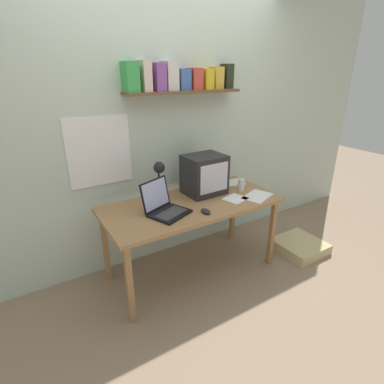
{
  "coord_description": "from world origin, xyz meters",
  "views": [
    {
      "loc": [
        -1.26,
        -2.05,
        1.8
      ],
      "look_at": [
        0.0,
        0.0,
        0.82
      ],
      "focal_mm": 28.0,
      "sensor_mm": 36.0,
      "label": 1
    }
  ],
  "objects_px": {
    "laptop": "(163,205)",
    "loose_paper_near_monitor": "(235,199)",
    "loose_paper_near_laptop": "(231,182)",
    "floor_cushion": "(300,246)",
    "crt_monitor": "(204,175)",
    "computer_mouse": "(206,211)",
    "juice_glass": "(241,185)",
    "corner_desk": "(192,209)",
    "open_notebook": "(257,196)",
    "desk_lamp": "(159,174)"
  },
  "relations": [
    {
      "from": "laptop",
      "to": "loose_paper_near_monitor",
      "type": "height_order",
      "value": "laptop"
    },
    {
      "from": "loose_paper_near_laptop",
      "to": "floor_cushion",
      "type": "relative_size",
      "value": 0.65
    },
    {
      "from": "crt_monitor",
      "to": "computer_mouse",
      "type": "xyz_separation_m",
      "value": [
        -0.23,
        -0.37,
        -0.17
      ]
    },
    {
      "from": "loose_paper_near_monitor",
      "to": "juice_glass",
      "type": "bearing_deg",
      "value": 36.72
    },
    {
      "from": "laptop",
      "to": "floor_cushion",
      "type": "height_order",
      "value": "laptop"
    },
    {
      "from": "crt_monitor",
      "to": "laptop",
      "type": "bearing_deg",
      "value": -163.02
    },
    {
      "from": "laptop",
      "to": "computer_mouse",
      "type": "xyz_separation_m",
      "value": [
        0.29,
        -0.19,
        -0.05
      ]
    },
    {
      "from": "corner_desk",
      "to": "open_notebook",
      "type": "distance_m",
      "value": 0.63
    },
    {
      "from": "desk_lamp",
      "to": "open_notebook",
      "type": "relative_size",
      "value": 1.07
    },
    {
      "from": "crt_monitor",
      "to": "loose_paper_near_laptop",
      "type": "distance_m",
      "value": 0.44
    },
    {
      "from": "crt_monitor",
      "to": "desk_lamp",
      "type": "relative_size",
      "value": 1.02
    },
    {
      "from": "crt_monitor",
      "to": "laptop",
      "type": "height_order",
      "value": "crt_monitor"
    },
    {
      "from": "crt_monitor",
      "to": "computer_mouse",
      "type": "bearing_deg",
      "value": -124.01
    },
    {
      "from": "laptop",
      "to": "loose_paper_near_laptop",
      "type": "relative_size",
      "value": 1.29
    },
    {
      "from": "crt_monitor",
      "to": "floor_cushion",
      "type": "bearing_deg",
      "value": -27.0
    },
    {
      "from": "loose_paper_near_laptop",
      "to": "corner_desk",
      "type": "bearing_deg",
      "value": -160.65
    },
    {
      "from": "juice_glass",
      "to": "computer_mouse",
      "type": "distance_m",
      "value": 0.62
    },
    {
      "from": "open_notebook",
      "to": "floor_cushion",
      "type": "distance_m",
      "value": 0.89
    },
    {
      "from": "desk_lamp",
      "to": "laptop",
      "type": "bearing_deg",
      "value": -90.96
    },
    {
      "from": "laptop",
      "to": "floor_cushion",
      "type": "relative_size",
      "value": 0.84
    },
    {
      "from": "loose_paper_near_monitor",
      "to": "floor_cushion",
      "type": "distance_m",
      "value": 1.05
    },
    {
      "from": "desk_lamp",
      "to": "loose_paper_near_laptop",
      "type": "height_order",
      "value": "desk_lamp"
    },
    {
      "from": "juice_glass",
      "to": "open_notebook",
      "type": "relative_size",
      "value": 0.33
    },
    {
      "from": "loose_paper_near_laptop",
      "to": "computer_mouse",
      "type": "bearing_deg",
      "value": -144.17
    },
    {
      "from": "floor_cushion",
      "to": "desk_lamp",
      "type": "bearing_deg",
      "value": 160.94
    },
    {
      "from": "crt_monitor",
      "to": "open_notebook",
      "type": "bearing_deg",
      "value": -43.54
    },
    {
      "from": "loose_paper_near_monitor",
      "to": "desk_lamp",
      "type": "bearing_deg",
      "value": 153.19
    },
    {
      "from": "crt_monitor",
      "to": "juice_glass",
      "type": "height_order",
      "value": "crt_monitor"
    },
    {
      "from": "desk_lamp",
      "to": "open_notebook",
      "type": "bearing_deg",
      "value": -5.75
    },
    {
      "from": "open_notebook",
      "to": "desk_lamp",
      "type": "bearing_deg",
      "value": 155.72
    },
    {
      "from": "crt_monitor",
      "to": "open_notebook",
      "type": "distance_m",
      "value": 0.53
    },
    {
      "from": "computer_mouse",
      "to": "open_notebook",
      "type": "relative_size",
      "value": 0.32
    },
    {
      "from": "floor_cushion",
      "to": "computer_mouse",
      "type": "bearing_deg",
      "value": 176.37
    },
    {
      "from": "corner_desk",
      "to": "open_notebook",
      "type": "bearing_deg",
      "value": -18.63
    },
    {
      "from": "corner_desk",
      "to": "laptop",
      "type": "relative_size",
      "value": 4.01
    },
    {
      "from": "desk_lamp",
      "to": "computer_mouse",
      "type": "height_order",
      "value": "desk_lamp"
    },
    {
      "from": "computer_mouse",
      "to": "loose_paper_near_monitor",
      "type": "relative_size",
      "value": 0.48
    },
    {
      "from": "computer_mouse",
      "to": "loose_paper_near_laptop",
      "type": "distance_m",
      "value": 0.77
    },
    {
      "from": "crt_monitor",
      "to": "loose_paper_near_laptop",
      "type": "bearing_deg",
      "value": 9.87
    },
    {
      "from": "crt_monitor",
      "to": "laptop",
      "type": "relative_size",
      "value": 0.96
    },
    {
      "from": "loose_paper_near_laptop",
      "to": "floor_cushion",
      "type": "height_order",
      "value": "loose_paper_near_laptop"
    },
    {
      "from": "crt_monitor",
      "to": "loose_paper_near_laptop",
      "type": "relative_size",
      "value": 1.23
    },
    {
      "from": "computer_mouse",
      "to": "floor_cushion",
      "type": "relative_size",
      "value": 0.24
    },
    {
      "from": "laptop",
      "to": "open_notebook",
      "type": "bearing_deg",
      "value": -31.83
    },
    {
      "from": "open_notebook",
      "to": "loose_paper_near_laptop",
      "type": "height_order",
      "value": "same"
    },
    {
      "from": "corner_desk",
      "to": "loose_paper_near_monitor",
      "type": "relative_size",
      "value": 6.76
    },
    {
      "from": "desk_lamp",
      "to": "open_notebook",
      "type": "distance_m",
      "value": 0.93
    },
    {
      "from": "computer_mouse",
      "to": "loose_paper_near_monitor",
      "type": "bearing_deg",
      "value": 14.25
    },
    {
      "from": "computer_mouse",
      "to": "laptop",
      "type": "bearing_deg",
      "value": 146.33
    },
    {
      "from": "corner_desk",
      "to": "computer_mouse",
      "type": "height_order",
      "value": "computer_mouse"
    }
  ]
}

